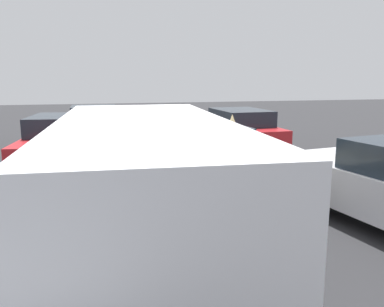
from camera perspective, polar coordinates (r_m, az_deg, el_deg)
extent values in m
plane|color=#2D2D30|center=(8.91, 1.89, -5.61)|extent=(60.00, 60.00, 0.00)
cube|color=beige|center=(8.75, 1.91, -1.82)|extent=(4.67, 2.37, 0.65)
cube|color=#1E2833|center=(8.89, 1.26, 2.30)|extent=(2.13, 1.91, 0.55)
cylinder|color=black|center=(8.05, 11.92, -5.23)|extent=(0.68, 0.30, 0.65)
cylinder|color=black|center=(7.25, -0.74, -6.81)|extent=(0.68, 0.30, 0.65)
cylinder|color=black|center=(10.42, 3.73, -1.31)|extent=(0.68, 0.30, 0.65)
cylinder|color=black|center=(9.81, -6.27, -2.13)|extent=(0.68, 0.30, 0.65)
ellipsoid|color=black|center=(6.92, 0.02, -3.81)|extent=(0.11, 0.03, 0.10)
ellipsoid|color=black|center=(10.25, 3.96, -0.10)|extent=(0.18, 0.04, 0.11)
ellipsoid|color=black|center=(7.96, 11.89, -2.73)|extent=(0.20, 0.04, 0.12)
ellipsoid|color=black|center=(8.55, -4.14, -0.93)|extent=(0.19, 0.04, 0.15)
ellipsoid|color=black|center=(9.54, -5.79, -1.80)|extent=(0.15, 0.04, 0.14)
ellipsoid|color=black|center=(10.04, 4.47, 0.14)|extent=(0.10, 0.03, 0.13)
ellipsoid|color=black|center=(7.78, 12.95, -4.69)|extent=(0.19, 0.04, 0.08)
ellipsoid|color=black|center=(9.25, -5.39, -1.00)|extent=(0.20, 0.04, 0.10)
ellipsoid|color=black|center=(6.79, 0.47, -4.24)|extent=(0.17, 0.04, 0.14)
sphere|color=orange|center=(7.17, 2.75, -1.76)|extent=(0.07, 0.07, 0.07)
cone|color=#51381E|center=(6.75, 5.75, -2.34)|extent=(0.12, 0.12, 0.13)
sphere|color=tan|center=(7.41, 6.11, -1.30)|extent=(0.09, 0.09, 0.09)
sphere|color=orange|center=(7.61, 3.10, -0.98)|extent=(0.08, 0.08, 0.08)
sphere|color=black|center=(7.11, 8.44, -2.00)|extent=(0.07, 0.07, 0.07)
cone|color=tan|center=(6.86, 7.87, -2.37)|extent=(0.08, 0.08, 0.08)
cylinder|color=#A87A38|center=(7.18, 6.63, -1.68)|extent=(0.10, 0.10, 0.10)
cylinder|color=orange|center=(6.80, 5.31, -2.50)|extent=(0.14, 0.14, 0.07)
cylinder|color=#A87A38|center=(7.11, 5.43, -1.71)|extent=(0.13, 0.13, 0.12)
sphere|color=gray|center=(6.94, 4.05, -2.12)|extent=(0.09, 0.09, 0.09)
cylinder|color=silver|center=(7.78, 10.12, -0.87)|extent=(0.06, 0.06, 0.08)
cone|color=gray|center=(7.48, 4.02, -1.17)|extent=(0.10, 0.10, 0.09)
cylinder|color=tan|center=(8.82, 2.40, 4.25)|extent=(0.07, 0.07, 0.07)
cylinder|color=silver|center=(8.39, 1.47, 3.89)|extent=(0.08, 0.08, 0.07)
cylinder|color=silver|center=(8.45, 5.99, 3.99)|extent=(0.09, 0.09, 0.10)
cylinder|color=#A87A38|center=(8.44, -1.96, 3.88)|extent=(0.08, 0.08, 0.05)
cylinder|color=#A87A38|center=(9.22, 1.39, 4.49)|extent=(0.08, 0.08, 0.05)
cylinder|color=orange|center=(8.18, 1.70, 3.79)|extent=(0.06, 0.06, 0.09)
cone|color=#D8BC7F|center=(8.56, 5.73, 4.66)|extent=(0.21, 0.21, 0.27)
cone|color=#D8BC7F|center=(8.17, -0.61, 4.41)|extent=(0.21, 0.21, 0.27)
cube|color=silver|center=(5.18, -6.71, -4.63)|extent=(5.42, 2.37, 1.70)
cube|color=#1E2833|center=(6.93, -7.81, 2.17)|extent=(0.22, 1.85, 0.61)
cylinder|color=black|center=(6.98, -16.38, -7.71)|extent=(0.73, 0.28, 0.72)
cylinder|color=black|center=(7.07, 1.32, -7.00)|extent=(0.73, 0.28, 0.72)
cylinder|color=black|center=(4.26, 10.66, -20.02)|extent=(0.73, 0.28, 0.72)
cube|color=red|center=(14.23, 6.36, 2.98)|extent=(4.66, 1.97, 0.63)
cube|color=#1E2833|center=(13.87, 6.93, 5.15)|extent=(2.31, 1.70, 0.52)
cylinder|color=black|center=(15.28, 1.22, 2.57)|extent=(0.62, 0.25, 0.61)
cylinder|color=black|center=(15.91, 7.28, 2.81)|extent=(0.62, 0.25, 0.61)
cylinder|color=black|center=(12.65, 5.15, 0.76)|extent=(0.62, 0.25, 0.61)
cylinder|color=black|center=(13.40, 12.18, 1.13)|extent=(0.62, 0.25, 0.61)
cube|color=red|center=(11.95, -18.21, 1.05)|extent=(4.53, 2.18, 0.63)
cube|color=#1E2833|center=(12.05, -18.20, 3.90)|extent=(2.24, 1.79, 0.52)
cylinder|color=black|center=(10.54, -14.88, -1.50)|extent=(0.68, 0.29, 0.66)
cylinder|color=black|center=(10.92, -23.97, -1.66)|extent=(0.68, 0.29, 0.66)
cylinder|color=black|center=(13.18, -13.30, 1.03)|extent=(0.68, 0.29, 0.66)
cylinder|color=black|center=(13.49, -20.67, 0.83)|extent=(0.68, 0.29, 0.66)
cylinder|color=black|center=(7.96, 15.46, -5.63)|extent=(0.67, 0.33, 0.64)
cylinder|color=black|center=(9.17, 24.31, -4.02)|extent=(0.67, 0.33, 0.64)
cube|color=silver|center=(15.98, -13.63, 3.66)|extent=(4.04, 1.77, 0.62)
cube|color=#1E2833|center=(15.56, -13.73, 5.60)|extent=(1.63, 1.62, 0.53)
cylinder|color=black|center=(17.28, -16.59, 3.18)|extent=(0.66, 0.22, 0.66)
cylinder|color=black|center=(17.27, -10.59, 3.44)|extent=(0.66, 0.22, 0.66)
cylinder|color=black|center=(14.80, -17.08, 1.91)|extent=(0.66, 0.22, 0.66)
cylinder|color=black|center=(14.79, -10.08, 2.22)|extent=(0.66, 0.22, 0.66)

